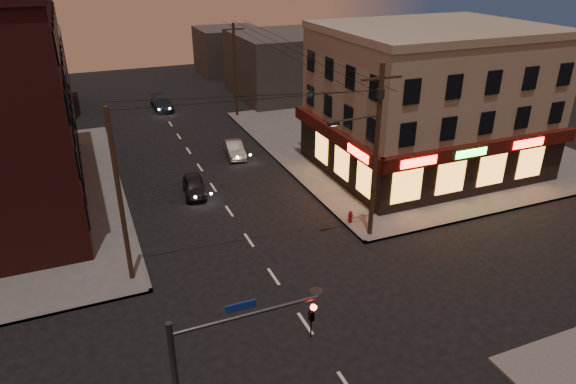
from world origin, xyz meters
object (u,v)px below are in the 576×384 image
sedan_far (162,104)px  fire_hydrant (350,216)px  sedan_near (194,186)px  sedan_mid (234,149)px

sedan_far → fire_hydrant: bearing=-81.4°
sedan_near → sedan_far: bearing=92.7°
sedan_near → fire_hydrant: (7.88, -7.91, -0.05)m
sedan_far → sedan_near: bearing=-97.5°
sedan_mid → sedan_near: bearing=-122.0°
sedan_mid → sedan_far: sedan_far is taller
sedan_near → fire_hydrant: bearing=-38.1°
sedan_mid → fire_hydrant: (3.16, -13.84, -0.05)m
sedan_far → sedan_mid: bearing=-82.4°
sedan_mid → sedan_far: size_ratio=0.86×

